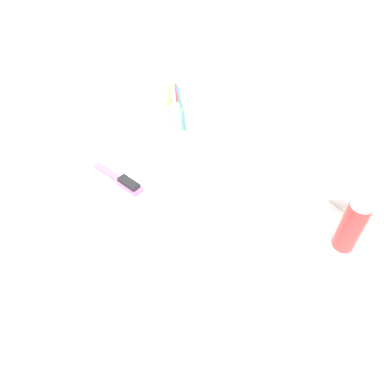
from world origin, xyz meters
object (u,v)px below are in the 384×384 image
object	(u,v)px
hand_towel	(271,264)
toothbrush_cup	(175,114)
shaving_cream_can	(353,224)
hairbrush	(123,181)
soap_dispenser	(222,123)

from	to	relation	value
hand_towel	toothbrush_cup	bearing A→B (deg)	164.39
shaving_cream_can	hairbrush	distance (m)	0.63
toothbrush_cup	hand_towel	xyz separation A→B (m)	(0.61, -0.17, -0.00)
toothbrush_cup	soap_dispenser	distance (m)	0.17
soap_dispenser	hand_towel	size ratio (longest dim) A/B	0.77
toothbrush_cup	soap_dispenser	xyz separation A→B (m)	(0.15, 0.08, 0.01)
hairbrush	toothbrush_cup	bearing A→B (deg)	102.81
shaving_cream_can	hand_towel	world-z (taller)	shaving_cream_can
hand_towel	hairbrush	bearing A→B (deg)	-166.50
hairbrush	hand_towel	bearing A→B (deg)	1.45
shaving_cream_can	hairbrush	world-z (taller)	shaving_cream_can
soap_dispenser	hairbrush	distance (m)	0.37
shaving_cream_can	hand_towel	size ratio (longest dim) A/B	0.83
toothbrush_cup	hand_towel	bearing A→B (deg)	-15.61
hairbrush	soap_dispenser	bearing A→B (deg)	75.86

